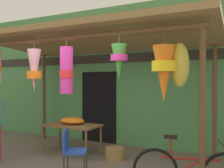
# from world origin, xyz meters

# --- Properties ---
(shop_facade) EXTENTS (11.54, 0.29, 3.81)m
(shop_facade) POSITION_xyz_m (-0.01, 2.74, 1.90)
(shop_facade) COLOR #47844C
(shop_facade) RESTS_ON ground_plane
(market_stall_canopy) EXTENTS (5.30, 2.48, 2.84)m
(market_stall_canopy) POSITION_xyz_m (-0.06, 1.05, 2.48)
(market_stall_canopy) COLOR brown
(market_stall_canopy) RESTS_ON ground_plane
(display_table) EXTENTS (1.31, 0.74, 0.71)m
(display_table) POSITION_xyz_m (-0.84, 1.23, 0.64)
(display_table) COLOR brown
(display_table) RESTS_ON ground_plane
(flower_heap_on_table) EXTENTS (0.63, 0.44, 0.15)m
(flower_heap_on_table) POSITION_xyz_m (-0.86, 1.30, 0.79)
(flower_heap_on_table) COLOR orange
(flower_heap_on_table) RESTS_ON display_table
(folding_chair) EXTENTS (0.53, 0.53, 0.84)m
(folding_chair) POSITION_xyz_m (-0.05, 0.12, 0.50)
(folding_chair) COLOR #2347A8
(folding_chair) RESTS_ON ground_plane
(wicker_basket_by_table) EXTENTS (0.42, 0.42, 0.27)m
(wicker_basket_by_table) POSITION_xyz_m (0.26, 1.31, 0.13)
(wicker_basket_by_table) COLOR olive
(wicker_basket_by_table) RESTS_ON ground_plane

